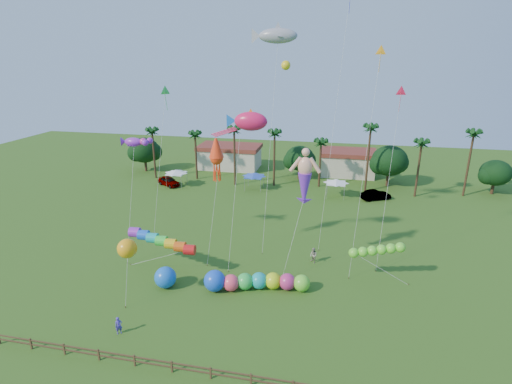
% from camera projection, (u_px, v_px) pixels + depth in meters
% --- Properties ---
extents(ground, '(160.00, 160.00, 0.00)m').
position_uv_depth(ground, '(232.00, 327.00, 34.60)').
color(ground, '#285116').
rests_on(ground, ground).
extents(tree_line, '(69.46, 8.91, 11.00)m').
position_uv_depth(tree_line, '(313.00, 159.00, 73.24)').
color(tree_line, '#3A2819').
rests_on(tree_line, ground).
extents(buildings_row, '(35.00, 7.00, 4.00)m').
position_uv_depth(buildings_row, '(282.00, 161.00, 80.83)').
color(buildings_row, beige).
rests_on(buildings_row, ground).
extents(tent_row, '(31.00, 4.00, 0.60)m').
position_uv_depth(tent_row, '(253.00, 175.00, 68.51)').
color(tent_row, white).
rests_on(tent_row, ground).
extents(fence, '(36.12, 0.12, 1.00)m').
position_uv_depth(fence, '(211.00, 372.00, 28.85)').
color(fence, brown).
rests_on(fence, ground).
extents(car_a, '(5.15, 4.19, 1.65)m').
position_uv_depth(car_a, '(169.00, 181.00, 71.83)').
color(car_a, '#4C4C54').
rests_on(car_a, ground).
extents(car_b, '(5.09, 3.71, 1.60)m').
position_uv_depth(car_b, '(376.00, 195.00, 64.80)').
color(car_b, '#4C4C54').
rests_on(car_b, ground).
extents(spectator_a, '(0.67, 0.65, 1.56)m').
position_uv_depth(spectator_a, '(119.00, 326.00, 33.51)').
color(spectator_a, '#4935BA').
rests_on(spectator_a, ground).
extents(spectator_b, '(1.08, 1.09, 1.78)m').
position_uv_depth(spectator_b, '(313.00, 255.00, 45.03)').
color(spectator_b, gray).
rests_on(spectator_b, ground).
extents(caterpillar_inflatable, '(10.61, 3.88, 2.16)m').
position_uv_depth(caterpillar_inflatable, '(253.00, 281.00, 39.80)').
color(caterpillar_inflatable, '#FF4363').
rests_on(caterpillar_inflatable, ground).
extents(blue_ball, '(2.19, 2.19, 2.19)m').
position_uv_depth(blue_ball, '(165.00, 277.00, 40.19)').
color(blue_ball, blue).
rests_on(blue_ball, ground).
extents(rainbow_tube, '(9.61, 1.99, 3.72)m').
position_uv_depth(rainbow_tube, '(172.00, 248.00, 41.79)').
color(rainbow_tube, red).
rests_on(rainbow_tube, ground).
extents(green_worm, '(8.49, 3.27, 3.73)m').
position_uv_depth(green_worm, '(354.00, 253.00, 40.86)').
color(green_worm, '#67DA30').
rests_on(green_worm, ground).
extents(orange_ball_kite, '(2.38, 2.38, 6.62)m').
position_uv_depth(orange_ball_kite, '(127.00, 248.00, 36.11)').
color(orange_ball_kite, '#FFA514').
rests_on(orange_ball_kite, ground).
extents(merman_kite, '(3.02, 4.65, 12.85)m').
position_uv_depth(merman_kite, '(305.00, 180.00, 41.57)').
color(merman_kite, '#FAAF8E').
rests_on(merman_kite, ground).
extents(fish_kite, '(5.44, 5.35, 16.85)m').
position_uv_depth(fish_kite, '(251.00, 121.00, 41.79)').
color(fish_kite, '#E51952').
rests_on(fish_kite, ground).
extents(shark_kite, '(6.33, 8.59, 25.47)m').
position_uv_depth(shark_kite, '(278.00, 36.00, 45.36)').
color(shark_kite, '#9294A0').
rests_on(shark_kite, ground).
extents(squid_kite, '(2.09, 4.70, 13.83)m').
position_uv_depth(squid_kite, '(217.00, 158.00, 44.15)').
color(squid_kite, '#FF3B14').
rests_on(squid_kite, ground).
extents(lobster_kite, '(4.18, 6.54, 13.65)m').
position_uv_depth(lobster_kite, '(134.00, 142.00, 45.50)').
color(lobster_kite, purple).
rests_on(lobster_kite, ground).
extents(delta_kite_red, '(1.77, 4.79, 19.34)m').
position_uv_depth(delta_kite_red, '(401.00, 95.00, 41.34)').
color(delta_kite_red, '#F01A40').
rests_on(delta_kite_red, ground).
extents(delta_kite_yellow, '(2.09, 5.01, 23.26)m').
position_uv_depth(delta_kite_yellow, '(380.00, 56.00, 38.90)').
color(delta_kite_yellow, '#FFA11A').
rests_on(delta_kite_yellow, ground).
extents(delta_kite_green, '(2.21, 3.90, 18.93)m').
position_uv_depth(delta_kite_green, '(165.00, 93.00, 47.53)').
color(delta_kite_green, '#32D64F').
rests_on(delta_kite_green, ground).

